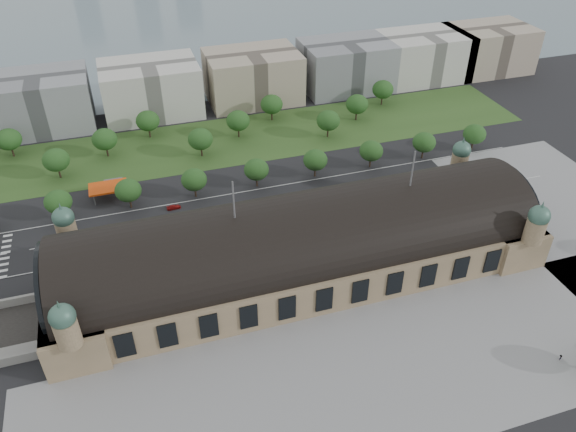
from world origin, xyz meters
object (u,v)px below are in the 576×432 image
object	(u,v)px
traffic_car_6	(439,186)
parked_car_3	(133,252)
bus_mid	(312,209)
bus_east	(374,194)
parked_car_2	(98,259)
parked_car_5	(205,242)
parked_car_4	(103,263)
parked_car_0	(56,275)
traffic_car_2	(111,235)
traffic_car_3	(174,207)
traffic_car_5	(340,188)
petrol_station	(111,186)
parked_car_1	(125,254)
traffic_car_4	(276,217)
parked_car_6	(217,237)
bus_west	(237,218)
pedestrian_4	(560,358)

from	to	relation	value
traffic_car_6	parked_car_3	xyz separation A→B (m)	(-116.77, -5.65, 0.05)
bus_mid	bus_east	world-z (taller)	bus_mid
parked_car_2	parked_car_5	distance (m)	34.65
parked_car_2	bus_east	size ratio (longest dim) A/B	0.46
parked_car_2	parked_car_4	bearing A→B (deg)	-8.22
parked_car_0	parked_car_3	bearing A→B (deg)	73.61
traffic_car_2	parked_car_0	distance (m)	24.00
traffic_car_2	traffic_car_3	bearing A→B (deg)	116.72
traffic_car_5	traffic_car_2	bearing A→B (deg)	97.36
petrol_station	parked_car_1	size ratio (longest dim) A/B	2.49
traffic_car_3	parked_car_1	xyz separation A→B (m)	(-19.31, -22.29, 0.04)
traffic_car_4	traffic_car_6	bearing A→B (deg)	88.23
parked_car_3	parked_car_6	world-z (taller)	parked_car_3
traffic_car_4	traffic_car_6	world-z (taller)	traffic_car_4
traffic_car_5	bus_west	size ratio (longest dim) A/B	0.39
parked_car_0	bus_east	size ratio (longest dim) A/B	0.39
traffic_car_5	parked_car_2	world-z (taller)	traffic_car_5
parked_car_0	parked_car_5	size ratio (longest dim) A/B	0.89
traffic_car_5	parked_car_3	bearing A→B (deg)	106.06
parked_car_0	parked_car_5	xyz separation A→B (m)	(47.69, 2.23, -0.04)
traffic_car_3	parked_car_6	size ratio (longest dim) A/B	0.94
traffic_car_3	bus_east	world-z (taller)	bus_east
bus_mid	parked_car_5	bearing A→B (deg)	93.18
parked_car_6	traffic_car_5	bearing A→B (deg)	67.98
parked_car_3	bus_east	bearing A→B (deg)	72.72
petrol_station	parked_car_2	distance (m)	40.92
traffic_car_2	bus_east	distance (m)	96.12
traffic_car_4	bus_west	world-z (taller)	bus_west
traffic_car_6	parked_car_2	bearing A→B (deg)	-83.39
traffic_car_3	traffic_car_6	xyz separation A→B (m)	(100.09, -16.64, 0.02)
bus_west	parked_car_6	bearing A→B (deg)	134.03
bus_west	traffic_car_4	bearing A→B (deg)	-93.96
traffic_car_3	parked_car_3	bearing A→B (deg)	137.84
traffic_car_2	traffic_car_6	bearing A→B (deg)	89.56
parked_car_1	bus_west	xyz separation A→B (m)	(39.50, 7.00, 0.99)
petrol_station	parked_car_1	bearing A→B (deg)	-87.90
bus_mid	traffic_car_4	bearing A→B (deg)	82.50
traffic_car_3	parked_car_6	bearing A→B (deg)	-158.22
bus_east	parked_car_1	bearing A→B (deg)	90.29
traffic_car_3	bus_east	size ratio (longest dim) A/B	0.45
traffic_car_3	parked_car_0	world-z (taller)	traffic_car_3
parked_car_3	traffic_car_2	bearing A→B (deg)	-174.51
parked_car_6	bus_mid	xyz separation A→B (m)	(35.74, 4.22, 1.01)
traffic_car_5	pedestrian_4	xyz separation A→B (m)	(24.22, -94.91, 0.12)
traffic_car_6	pedestrian_4	world-z (taller)	pedestrian_4
parked_car_6	parked_car_4	bearing A→B (deg)	-125.17
traffic_car_4	traffic_car_5	distance (m)	30.88
traffic_car_3	parked_car_4	bearing A→B (deg)	127.71
traffic_car_2	parked_car_3	xyz separation A→B (m)	(6.18, -12.02, -0.00)
parked_car_0	parked_car_4	world-z (taller)	parked_car_0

